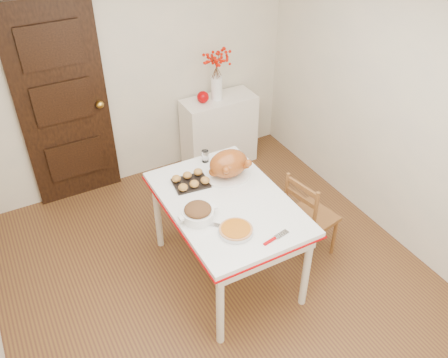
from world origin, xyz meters
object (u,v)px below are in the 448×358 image
turkey_platter (229,165)px  pumpkin_pie (236,230)px  kitchen_table (227,238)px  chair_oak (311,215)px  sideboard (219,131)px

turkey_platter → pumpkin_pie: (-0.28, -0.62, -0.10)m
kitchen_table → turkey_platter: turkey_platter is taller
kitchen_table → pumpkin_pie: pumpkin_pie is taller
kitchen_table → pumpkin_pie: 0.57m
kitchen_table → chair_oak: 0.79m
kitchen_table → turkey_platter: bearing=59.0°
kitchen_table → pumpkin_pie: size_ratio=5.29×
kitchen_table → sideboard: bearing=64.1°
chair_oak → pumpkin_pie: size_ratio=3.41×
sideboard → turkey_platter: size_ratio=2.10×
sideboard → turkey_platter: turkey_platter is taller
sideboard → pumpkin_pie: pumpkin_pie is taller
kitchen_table → chair_oak: chair_oak is taller
sideboard → kitchen_table: size_ratio=0.60×
turkey_platter → pumpkin_pie: bearing=-96.2°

